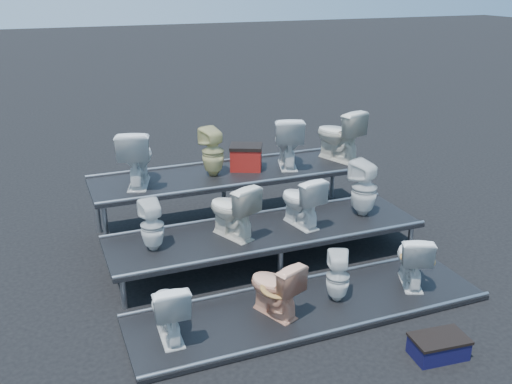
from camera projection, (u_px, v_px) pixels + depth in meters
name	position (u px, v px, depth m)	size (l,w,h in m)	color
ground	(266.00, 261.00, 7.74)	(80.00, 80.00, 0.00)	black
tier_front	(309.00, 308.00, 6.60)	(4.20, 1.20, 0.06)	black
tier_mid	(266.00, 246.00, 7.66)	(4.20, 1.20, 0.46)	black
tier_back	(234.00, 199.00, 8.72)	(4.20, 1.20, 0.86)	black
toilet_0	(168.00, 309.00, 5.91)	(0.38, 0.66, 0.68)	silver
toilet_1	(275.00, 287.00, 6.32)	(0.38, 0.66, 0.67)	tan
toilet_2	(338.00, 277.00, 6.61)	(0.27, 0.28, 0.61)	silver
toilet_3	(412.00, 258.00, 6.95)	(0.38, 0.67, 0.68)	silver
toilet_4	(152.00, 225.00, 6.95)	(0.29, 0.29, 0.64)	silver
toilet_5	(232.00, 210.00, 7.29)	(0.41, 0.72, 0.73)	beige
toilet_6	(301.00, 201.00, 7.63)	(0.39, 0.69, 0.70)	silver
toilet_7	(364.00, 188.00, 7.95)	(0.36, 0.36, 0.79)	silver
toilet_8	(136.00, 157.00, 7.93)	(0.45, 0.80, 0.81)	silver
toilet_9	(213.00, 152.00, 8.33)	(0.32, 0.33, 0.72)	#CCC482
toilet_10	(287.00, 141.00, 8.73)	(0.44, 0.78, 0.79)	silver
toilet_11	(338.00, 135.00, 9.03)	(0.46, 0.81, 0.82)	beige
red_crate	(246.00, 159.00, 8.66)	(0.46, 0.37, 0.33)	#9F2211
step_stool	(438.00, 348.00, 5.78)	(0.54, 0.33, 0.20)	black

